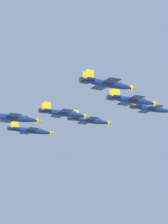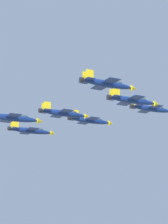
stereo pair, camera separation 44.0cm
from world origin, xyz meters
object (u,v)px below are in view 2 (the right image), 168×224
jet_right_outer (108,84)px  jet_right_wingman (133,100)px  jet_lead (152,109)px  jet_slot_rear (64,113)px  jet_left_outer (31,131)px  jet_left_wingman (90,120)px  jet_trailing (13,118)px

jet_right_outer → jet_right_wingman: bearing=39.4°
jet_lead → jet_slot_rear: 33.68m
jet_left_outer → jet_right_outer: bearing=-90.2°
jet_left_outer → jet_right_outer: (-53.76, 17.21, 1.00)m
jet_left_wingman → jet_right_outer: size_ratio=1.02×
jet_slot_rear → jet_trailing: size_ratio=0.95×
jet_right_outer → jet_trailing: bearing=119.5°
jet_left_outer → jet_slot_rear: (-26.88, 8.61, -0.33)m
jet_lead → jet_right_outer: 43.79m
jet_left_wingman → jet_right_wingman: bearing=-90.7°
jet_right_wingman → jet_left_outer: jet_right_wingman is taller
jet_left_outer → jet_left_wingman: bearing=-40.6°
jet_right_wingman → jet_trailing: 36.59m
jet_lead → jet_slot_rear: (10.13, 31.63, -5.65)m
jet_right_outer → jet_slot_rear: bearing=89.1°
jet_slot_rear → jet_trailing: (5.06, 15.81, -3.40)m
jet_right_wingman → jet_trailing: bearing=157.3°
jet_right_outer → jet_trailing: 33.09m
jet_right_wingman → jet_slot_rear: 21.96m
jet_left_wingman → jet_right_outer: (-35.26, 28.72, -1.48)m
jet_left_wingman → jet_left_outer: 21.93m
jet_left_outer → jet_right_outer: 56.46m
jet_lead → jet_left_wingman: jet_lead is taller
jet_left_wingman → jet_left_outer: (18.50, 11.51, -2.48)m
jet_lead → jet_right_outer: bearing=-139.4°
jet_left_wingman → jet_right_outer: jet_left_wingman is taller
jet_slot_rear → jet_trailing: jet_slot_rear is taller
jet_right_outer → jet_slot_rear: 28.26m
jet_right_outer → jet_left_outer: bearing=89.1°
jet_left_wingman → jet_right_outer: bearing=-112.2°
jet_left_outer → jet_slot_rear: size_ratio=1.04×
jet_slot_rear → jet_lead: bearing=-0.0°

